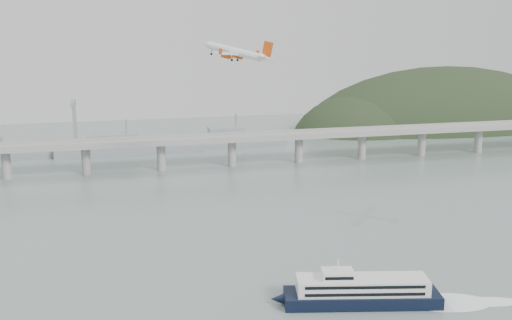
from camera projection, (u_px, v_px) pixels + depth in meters
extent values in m
plane|color=slate|center=(291.00, 279.00, 232.90)|extent=(900.00, 900.00, 0.00)
cube|color=gray|center=(204.00, 140.00, 417.86)|extent=(800.00, 22.00, 2.20)
cube|color=gray|center=(206.00, 140.00, 407.51)|extent=(800.00, 0.60, 1.80)
cube|color=gray|center=(201.00, 135.00, 427.37)|extent=(800.00, 0.60, 1.80)
cylinder|color=gray|center=(6.00, 165.00, 388.14)|extent=(6.00, 6.00, 21.00)
cylinder|color=gray|center=(86.00, 161.00, 400.43)|extent=(6.00, 6.00, 21.00)
cylinder|color=gray|center=(161.00, 157.00, 412.71)|extent=(6.00, 6.00, 21.00)
cylinder|color=gray|center=(232.00, 153.00, 425.00)|extent=(6.00, 6.00, 21.00)
cylinder|color=gray|center=(299.00, 150.00, 437.28)|extent=(6.00, 6.00, 21.00)
cylinder|color=gray|center=(362.00, 146.00, 449.57)|extent=(6.00, 6.00, 21.00)
cylinder|color=gray|center=(422.00, 143.00, 461.86)|extent=(6.00, 6.00, 21.00)
cylinder|color=gray|center=(478.00, 140.00, 474.14)|extent=(6.00, 6.00, 21.00)
ellipsoid|color=black|center=(443.00, 143.00, 615.22)|extent=(320.00, 150.00, 156.00)
ellipsoid|color=black|center=(362.00, 143.00, 581.15)|extent=(140.00, 110.00, 96.00)
ellipsoid|color=black|center=(511.00, 143.00, 648.28)|extent=(220.00, 140.00, 120.00)
cube|color=gray|center=(128.00, 148.00, 470.45)|extent=(110.55, 21.43, 8.00)
cube|color=gray|center=(113.00, 139.00, 466.05)|extent=(39.01, 16.73, 8.00)
cylinder|color=gray|center=(127.00, 128.00, 467.06)|extent=(1.60, 1.60, 14.00)
cube|color=gray|center=(236.00, 141.00, 502.02)|extent=(85.00, 13.60, 8.00)
cube|color=gray|center=(226.00, 132.00, 498.24)|extent=(29.75, 11.90, 8.00)
cylinder|color=gray|center=(236.00, 122.00, 498.64)|extent=(1.60, 1.60, 14.00)
cube|color=gray|center=(75.00, 124.00, 490.34)|extent=(3.00, 3.00, 40.00)
cube|color=gray|center=(73.00, 103.00, 477.07)|extent=(3.00, 28.00, 3.00)
cube|color=black|center=(362.00, 298.00, 211.59)|extent=(56.36, 25.04, 4.38)
cone|color=black|center=(278.00, 299.00, 210.74)|extent=(6.32, 5.50, 4.38)
cube|color=silver|center=(362.00, 285.00, 210.55)|extent=(47.33, 20.95, 5.48)
cube|color=black|center=(366.00, 288.00, 204.84)|extent=(40.65, 9.46, 1.10)
cube|color=black|center=(365.00, 295.00, 205.39)|extent=(40.65, 9.46, 1.10)
cube|color=black|center=(359.00, 275.00, 215.65)|extent=(40.65, 9.46, 1.10)
cube|color=black|center=(359.00, 282.00, 216.21)|extent=(40.65, 9.46, 1.10)
cube|color=silver|center=(338.00, 274.00, 209.42)|extent=(12.40, 9.92, 2.85)
cube|color=black|center=(339.00, 279.00, 205.61)|extent=(9.65, 2.33, 1.10)
cylinder|color=silver|center=(338.00, 265.00, 208.67)|extent=(0.66, 0.66, 4.38)
ellipsoid|color=white|center=(447.00, 302.00, 212.92)|extent=(34.30, 22.43, 0.22)
ellipsoid|color=white|center=(490.00, 302.00, 213.36)|extent=(24.84, 12.97, 0.22)
cylinder|color=silver|center=(234.00, 51.00, 312.48)|extent=(25.08, 26.04, 10.20)
cone|color=silver|center=(206.00, 44.00, 320.16)|extent=(6.62, 6.61, 4.94)
cone|color=silver|center=(266.00, 58.00, 304.42)|extent=(7.49, 7.27, 5.16)
cube|color=silver|center=(236.00, 54.00, 312.29)|extent=(30.39, 32.22, 3.47)
cube|color=silver|center=(264.00, 56.00, 304.69)|extent=(11.92, 12.49, 1.68)
cube|color=#C8440D|center=(268.00, 49.00, 303.26)|extent=(5.22, 4.44, 8.26)
cylinder|color=#C8440D|center=(238.00, 56.00, 318.86)|extent=(5.49, 5.55, 3.52)
cylinder|color=black|center=(235.00, 55.00, 319.87)|extent=(2.45, 2.36, 2.65)
cube|color=silver|center=(239.00, 54.00, 318.57)|extent=(2.46, 2.26, 1.90)
cylinder|color=#C8440D|center=(226.00, 56.00, 307.96)|extent=(5.49, 5.55, 3.52)
cylinder|color=black|center=(223.00, 55.00, 308.97)|extent=(2.45, 2.36, 2.65)
cube|color=silver|center=(227.00, 54.00, 307.67)|extent=(2.46, 2.26, 1.90)
cylinder|color=black|center=(238.00, 58.00, 315.38)|extent=(1.05, 0.83, 2.78)
cylinder|color=black|center=(238.00, 60.00, 315.70)|extent=(1.42, 1.30, 1.49)
cylinder|color=black|center=(232.00, 58.00, 310.23)|extent=(1.05, 0.83, 2.78)
cylinder|color=black|center=(232.00, 60.00, 310.55)|extent=(1.42, 1.30, 1.49)
cylinder|color=black|center=(212.00, 52.00, 319.05)|extent=(1.05, 0.83, 2.78)
cylinder|color=black|center=(211.00, 54.00, 319.36)|extent=(1.42, 1.30, 1.49)
cube|color=#C8440D|center=(258.00, 53.00, 327.83)|extent=(1.93, 1.65, 3.04)
cube|color=#C8440D|center=(221.00, 51.00, 294.14)|extent=(1.93, 1.65, 3.04)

